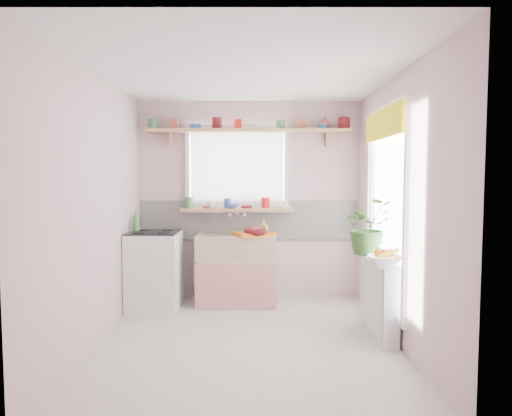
{
  "coord_description": "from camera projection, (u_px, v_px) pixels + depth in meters",
  "views": [
    {
      "loc": [
        0.09,
        -4.22,
        1.56
      ],
      "look_at": [
        0.09,
        0.55,
        1.23
      ],
      "focal_mm": 32.0,
      "sensor_mm": 36.0,
      "label": 1
    }
  ],
  "objects": [
    {
      "name": "room",
      "position": [
        307.0,
        193.0,
        5.08
      ],
      "size": [
        3.2,
        3.2,
        3.2
      ],
      "color": "beige",
      "rests_on": "ground"
    },
    {
      "name": "sink_unit",
      "position": [
        236.0,
        268.0,
        5.57
      ],
      "size": [
        0.95,
        0.65,
        1.11
      ],
      "color": "white",
      "rests_on": "ground"
    },
    {
      "name": "cooker",
      "position": [
        154.0,
        270.0,
        5.33
      ],
      "size": [
        0.58,
        0.58,
        0.93
      ],
      "color": "white",
      "rests_on": "ground"
    },
    {
      "name": "radiator_ledge",
      "position": [
        379.0,
        294.0,
        4.48
      ],
      "size": [
        0.22,
        0.95,
        0.78
      ],
      "color": "white",
      "rests_on": "ground"
    },
    {
      "name": "windowsill",
      "position": [
        237.0,
        210.0,
        5.71
      ],
      "size": [
        1.4,
        0.22,
        0.04
      ],
      "primitive_type": "cube",
      "color": "tan",
      "rests_on": "room"
    },
    {
      "name": "pine_shelf",
      "position": [
        249.0,
        131.0,
        5.63
      ],
      "size": [
        2.52,
        0.24,
        0.04
      ],
      "primitive_type": "cube",
      "color": "tan",
      "rests_on": "room"
    },
    {
      "name": "shelf_crockery",
      "position": [
        247.0,
        125.0,
        5.63
      ],
      "size": [
        2.47,
        0.11,
        0.12
      ],
      "color": "#3F7F4C",
      "rests_on": "pine_shelf"
    },
    {
      "name": "sill_crockery",
      "position": [
        233.0,
        204.0,
        5.71
      ],
      "size": [
        1.35,
        0.11,
        0.12
      ],
      "color": "#3F7F4C",
      "rests_on": "windowsill"
    },
    {
      "name": "dish_tray",
      "position": [
        254.0,
        234.0,
        5.43
      ],
      "size": [
        0.54,
        0.48,
        0.04
      ],
      "primitive_type": "cube",
      "rotation": [
        0.0,
        0.0,
        0.42
      ],
      "color": "orange",
      "rests_on": "sink_unit"
    },
    {
      "name": "colander",
      "position": [
        256.0,
        231.0,
        5.35
      ],
      "size": [
        0.37,
        0.37,
        0.13
      ],
      "primitive_type": "ellipsoid",
      "rotation": [
        0.0,
        0.0,
        -0.42
      ],
      "color": "#520E11",
      "rests_on": "sink_unit"
    },
    {
      "name": "jade_plant",
      "position": [
        368.0,
        226.0,
        4.56
      ],
      "size": [
        0.6,
        0.56,
        0.57
      ],
      "primitive_type": "imported",
      "rotation": [
        0.0,
        0.0,
        0.25
      ],
      "color": "#335E25",
      "rests_on": "radiator_ledge"
    },
    {
      "name": "fruit_bowl",
      "position": [
        385.0,
        260.0,
        4.06
      ],
      "size": [
        0.35,
        0.35,
        0.08
      ],
      "primitive_type": "imported",
      "rotation": [
        0.0,
        0.0,
        -0.15
      ],
      "color": "white",
      "rests_on": "radiator_ledge"
    },
    {
      "name": "herb_pot",
      "position": [
        378.0,
        243.0,
        4.62
      ],
      "size": [
        0.11,
        0.08,
        0.21
      ],
      "primitive_type": "imported",
      "rotation": [
        0.0,
        0.0,
        -0.03
      ],
      "color": "#2B6829",
      "rests_on": "radiator_ledge"
    },
    {
      "name": "soap_bottle_sink",
      "position": [
        264.0,
        227.0,
        5.48
      ],
      "size": [
        0.11,
        0.11,
        0.19
      ],
      "primitive_type": "imported",
      "rotation": [
        0.0,
        0.0,
        -0.34
      ],
      "color": "#D6D75F",
      "rests_on": "sink_unit"
    },
    {
      "name": "sill_cup",
      "position": [
        212.0,
        205.0,
        5.65
      ],
      "size": [
        0.13,
        0.13,
        0.09
      ],
      "primitive_type": "imported",
      "rotation": [
        0.0,
        0.0,
        -0.13
      ],
      "color": "white",
      "rests_on": "windowsill"
    },
    {
      "name": "sill_bowl",
      "position": [
        231.0,
        206.0,
        5.65
      ],
      "size": [
        0.21,
        0.21,
        0.05
      ],
      "primitive_type": "imported",
      "rotation": [
        0.0,
        0.0,
        0.27
      ],
      "color": "#3556AC",
      "rests_on": "windowsill"
    },
    {
      "name": "shelf_vase",
      "position": [
        326.0,
        123.0,
        5.68
      ],
      "size": [
        0.21,
        0.21,
        0.17
      ],
      "primitive_type": "imported",
      "rotation": [
        0.0,
        0.0,
        0.42
      ],
      "color": "#B05336",
      "rests_on": "pine_shelf"
    },
    {
      "name": "cooker_bottle",
      "position": [
        136.0,
        221.0,
        5.35
      ],
      "size": [
        0.1,
        0.1,
        0.24
      ],
      "primitive_type": "imported",
      "rotation": [
        0.0,
        0.0,
        -0.09
      ],
      "color": "#44884C",
      "rests_on": "cooker"
    },
    {
      "name": "fruit",
      "position": [
        385.0,
        253.0,
        4.06
      ],
      "size": [
        0.2,
        0.14,
        0.1
      ],
      "color": "orange",
      "rests_on": "fruit_bowl"
    }
  ]
}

